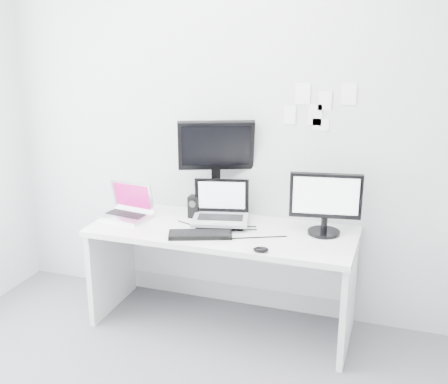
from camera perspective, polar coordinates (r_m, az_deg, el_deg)
The scene contains 15 objects.
back_wall at distance 3.98m, azimuth 1.43°, elevation 6.34°, with size 3.60×3.60×0.00m, color #BCBEC0.
desk at distance 3.96m, azimuth -0.18°, elevation -8.71°, with size 1.80×0.70×0.73m, color white.
macbook at distance 4.06m, azimuth -10.14°, elevation -0.83°, with size 0.35×0.26×0.26m, color #BBBBC0.
speaker at distance 4.03m, azimuth -3.01°, elevation -1.49°, with size 0.08×0.08×0.16m, color black.
dell_laptop at distance 3.83m, azimuth -0.39°, elevation -1.20°, with size 0.38×0.29×0.32m, color #AEB0B6.
rear_monitor at distance 3.98m, azimuth -0.82°, elevation 2.55°, with size 0.53×0.19×0.72m, color black.
samsung_monitor at distance 3.72m, azimuth 10.25°, elevation -1.11°, with size 0.47×0.21×0.43m, color black.
keyboard at distance 3.69m, azimuth -2.43°, elevation -4.34°, with size 0.41×0.15×0.03m, color black.
mouse at distance 3.45m, azimuth 3.76°, elevation -5.84°, with size 0.10×0.06×0.03m, color black.
wall_note_0 at distance 3.82m, azimuth 7.99°, elevation 9.85°, with size 0.10×0.00×0.14m, color white.
wall_note_1 at distance 3.80m, azimuth 10.21°, elevation 9.11°, with size 0.09×0.00×0.13m, color white.
wall_note_2 at distance 3.78m, azimuth 12.53°, elevation 9.69°, with size 0.10×0.00×0.14m, color white.
wall_note_3 at distance 3.83m, azimuth 9.79°, elevation 6.76°, with size 0.11×0.00×0.08m, color white.
wall_note_4 at distance 3.83m, azimuth 9.22°, elevation 7.74°, with size 0.09×0.00×0.14m, color white.
wall_note_5 at distance 3.86m, azimuth 6.69°, elevation 7.80°, with size 0.08×0.00×0.13m, color white.
Camera 1 is at (1.14, -2.14, 2.08)m, focal length 45.04 mm.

